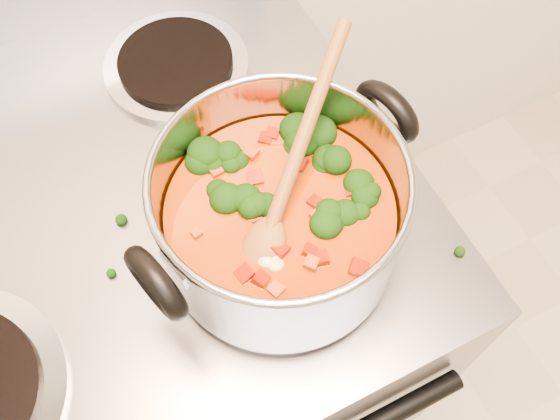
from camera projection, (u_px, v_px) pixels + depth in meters
The scene contains 4 objects.
electric_range at pixel (152, 333), 1.10m from camera, with size 0.74×0.67×1.08m.
stockpot at pixel (279, 215), 0.61m from camera, with size 0.31×0.24×0.15m.
wooden_spoon at pixel (284, 189), 0.59m from camera, with size 0.21×0.19×0.11m.
cooktop_crumbs at pixel (301, 344), 0.63m from camera, with size 0.22×0.33×0.01m.
Camera 1 is at (-0.01, 0.75, 1.54)m, focal length 40.00 mm.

